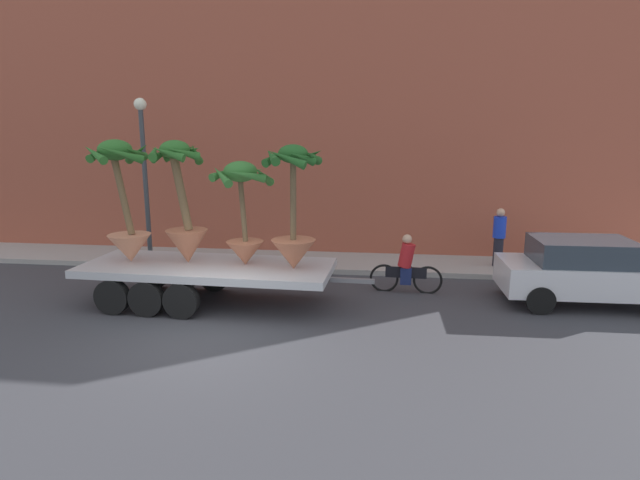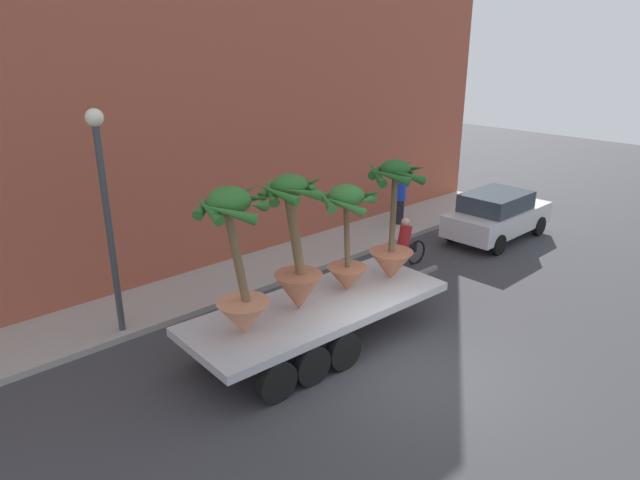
{
  "view_description": "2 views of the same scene",
  "coord_description": "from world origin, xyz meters",
  "px_view_note": "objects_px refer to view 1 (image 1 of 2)",
  "views": [
    {
      "loc": [
        3.46,
        -9.53,
        4.1
      ],
      "look_at": [
        2.02,
        1.99,
        1.65
      ],
      "focal_mm": 29.53,
      "sensor_mm": 36.0,
      "label": 1
    },
    {
      "loc": [
        -7.96,
        -5.88,
        6.28
      ],
      "look_at": [
        0.18,
        2.93,
        1.96
      ],
      "focal_mm": 31.77,
      "sensor_mm": 36.0,
      "label": 2
    }
  ],
  "objects_px": {
    "potted_palm_rear": "(124,206)",
    "pedestrian_near_gate": "(499,236)",
    "potted_palm_front": "(243,212)",
    "street_lamp": "(144,159)",
    "potted_palm_extra": "(183,212)",
    "cyclist": "(406,267)",
    "parked_car": "(587,271)",
    "potted_palm_middle": "(293,217)",
    "flatbed_trailer": "(197,273)"
  },
  "relations": [
    {
      "from": "pedestrian_near_gate",
      "to": "street_lamp",
      "type": "xyz_separation_m",
      "value": [
        -10.39,
        -0.71,
        2.19
      ]
    },
    {
      "from": "potted_palm_middle",
      "to": "street_lamp",
      "type": "xyz_separation_m",
      "value": [
        -5.04,
        3.42,
        1.06
      ]
    },
    {
      "from": "parked_car",
      "to": "street_lamp",
      "type": "relative_size",
      "value": 0.84
    },
    {
      "from": "potted_palm_rear",
      "to": "street_lamp",
      "type": "bearing_deg",
      "value": 106.74
    },
    {
      "from": "potted_palm_extra",
      "to": "cyclist",
      "type": "xyz_separation_m",
      "value": [
        5.25,
        1.45,
        -1.54
      ]
    },
    {
      "from": "potted_palm_middle",
      "to": "potted_palm_front",
      "type": "xyz_separation_m",
      "value": [
        -1.21,
        0.23,
        0.06
      ]
    },
    {
      "from": "flatbed_trailer",
      "to": "potted_palm_front",
      "type": "bearing_deg",
      "value": 2.26
    },
    {
      "from": "potted_palm_rear",
      "to": "parked_car",
      "type": "relative_size",
      "value": 0.71
    },
    {
      "from": "potted_palm_rear",
      "to": "pedestrian_near_gate",
      "type": "height_order",
      "value": "potted_palm_rear"
    },
    {
      "from": "potted_palm_front",
      "to": "parked_car",
      "type": "xyz_separation_m",
      "value": [
        8.01,
        1.03,
        -1.4
      ]
    },
    {
      "from": "potted_palm_extra",
      "to": "parked_car",
      "type": "distance_m",
      "value": 9.6
    },
    {
      "from": "cyclist",
      "to": "pedestrian_near_gate",
      "type": "height_order",
      "value": "pedestrian_near_gate"
    },
    {
      "from": "potted_palm_front",
      "to": "pedestrian_near_gate",
      "type": "xyz_separation_m",
      "value": [
        6.57,
        3.9,
        -1.18
      ]
    },
    {
      "from": "flatbed_trailer",
      "to": "pedestrian_near_gate",
      "type": "xyz_separation_m",
      "value": [
        7.71,
        3.94,
        0.28
      ]
    },
    {
      "from": "pedestrian_near_gate",
      "to": "potted_palm_rear",
      "type": "bearing_deg",
      "value": -157.26
    },
    {
      "from": "potted_palm_extra",
      "to": "parked_car",
      "type": "height_order",
      "value": "potted_palm_extra"
    },
    {
      "from": "potted_palm_middle",
      "to": "potted_palm_extra",
      "type": "distance_m",
      "value": 2.66
    },
    {
      "from": "potted_palm_extra",
      "to": "pedestrian_near_gate",
      "type": "relative_size",
      "value": 1.68
    },
    {
      "from": "flatbed_trailer",
      "to": "cyclist",
      "type": "xyz_separation_m",
      "value": [
        4.96,
        1.51,
        -0.09
      ]
    },
    {
      "from": "cyclist",
      "to": "parked_car",
      "type": "distance_m",
      "value": 4.22
    },
    {
      "from": "potted_palm_rear",
      "to": "cyclist",
      "type": "relative_size",
      "value": 1.57
    },
    {
      "from": "flatbed_trailer",
      "to": "potted_palm_extra",
      "type": "bearing_deg",
      "value": 168.26
    },
    {
      "from": "potted_palm_extra",
      "to": "pedestrian_near_gate",
      "type": "height_order",
      "value": "potted_palm_extra"
    },
    {
      "from": "potted_palm_rear",
      "to": "pedestrian_near_gate",
      "type": "xyz_separation_m",
      "value": [
        9.42,
        3.95,
        -1.28
      ]
    },
    {
      "from": "potted_palm_rear",
      "to": "cyclist",
      "type": "bearing_deg",
      "value": 12.76
    },
    {
      "from": "potted_palm_rear",
      "to": "potted_palm_middle",
      "type": "distance_m",
      "value": 4.07
    },
    {
      "from": "potted_palm_front",
      "to": "flatbed_trailer",
      "type": "bearing_deg",
      "value": -177.74
    },
    {
      "from": "parked_car",
      "to": "potted_palm_middle",
      "type": "bearing_deg",
      "value": -169.47
    },
    {
      "from": "cyclist",
      "to": "street_lamp",
      "type": "height_order",
      "value": "street_lamp"
    },
    {
      "from": "potted_palm_rear",
      "to": "potted_palm_front",
      "type": "xyz_separation_m",
      "value": [
        2.85,
        0.05,
        -0.09
      ]
    },
    {
      "from": "potted_palm_extra",
      "to": "cyclist",
      "type": "height_order",
      "value": "potted_palm_extra"
    },
    {
      "from": "potted_palm_middle",
      "to": "potted_palm_extra",
      "type": "xyz_separation_m",
      "value": [
        -2.65,
        0.25,
        0.04
      ]
    },
    {
      "from": "potted_palm_rear",
      "to": "parked_car",
      "type": "xyz_separation_m",
      "value": [
        10.87,
        1.08,
        -1.5
      ]
    },
    {
      "from": "potted_palm_front",
      "to": "street_lamp",
      "type": "height_order",
      "value": "street_lamp"
    },
    {
      "from": "cyclist",
      "to": "street_lamp",
      "type": "xyz_separation_m",
      "value": [
        -7.64,
        1.73,
        2.56
      ]
    },
    {
      "from": "potted_palm_middle",
      "to": "pedestrian_near_gate",
      "type": "height_order",
      "value": "potted_palm_middle"
    },
    {
      "from": "potted_palm_middle",
      "to": "potted_palm_extra",
      "type": "height_order",
      "value": "potted_palm_extra"
    },
    {
      "from": "potted_palm_middle",
      "to": "potted_palm_rear",
      "type": "bearing_deg",
      "value": 177.43
    },
    {
      "from": "potted_palm_middle",
      "to": "potted_palm_front",
      "type": "bearing_deg",
      "value": 169.18
    },
    {
      "from": "potted_palm_extra",
      "to": "street_lamp",
      "type": "bearing_deg",
      "value": 126.96
    },
    {
      "from": "potted_palm_middle",
      "to": "cyclist",
      "type": "relative_size",
      "value": 1.52
    },
    {
      "from": "potted_palm_middle",
      "to": "parked_car",
      "type": "distance_m",
      "value": 7.04
    },
    {
      "from": "flatbed_trailer",
      "to": "parked_car",
      "type": "relative_size",
      "value": 1.71
    },
    {
      "from": "potted_palm_middle",
      "to": "parked_car",
      "type": "xyz_separation_m",
      "value": [
        6.8,
        1.26,
        -1.35
      ]
    },
    {
      "from": "potted_palm_rear",
      "to": "pedestrian_near_gate",
      "type": "bearing_deg",
      "value": 22.74
    },
    {
      "from": "flatbed_trailer",
      "to": "parked_car",
      "type": "distance_m",
      "value": 9.22
    },
    {
      "from": "flatbed_trailer",
      "to": "cyclist",
      "type": "bearing_deg",
      "value": 16.88
    },
    {
      "from": "pedestrian_near_gate",
      "to": "potted_palm_front",
      "type": "bearing_deg",
      "value": -149.31
    },
    {
      "from": "potted_palm_extra",
      "to": "cyclist",
      "type": "distance_m",
      "value": 5.66
    },
    {
      "from": "potted_palm_middle",
      "to": "pedestrian_near_gate",
      "type": "distance_m",
      "value": 6.85
    }
  ]
}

